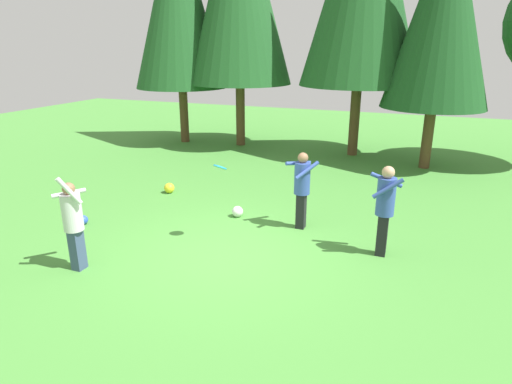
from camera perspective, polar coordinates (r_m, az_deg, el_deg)
name	(u,v)px	position (r m, az deg, el deg)	size (l,w,h in m)	color
ground_plane	(228,252)	(8.60, -3.70, -7.85)	(40.00, 40.00, 0.00)	#478C38
person_thrower	(73,219)	(8.23, -22.79, -3.24)	(0.67, 0.67, 1.79)	#38476B
person_catcher	(302,184)	(9.39, 6.03, 1.04)	(0.74, 0.74, 1.70)	black
person_bystander	(385,203)	(8.43, 16.51, -1.43)	(0.64, 0.57, 1.76)	black
frisbee	(220,167)	(8.53, -4.72, 3.26)	(0.34, 0.32, 0.15)	#2393D1
ball_blue	(83,220)	(10.55, -21.62, -3.41)	(0.21, 0.21, 0.21)	blue
ball_white	(238,212)	(10.24, -2.43, -2.56)	(0.26, 0.26, 0.26)	white
ball_yellow	(169,188)	(12.10, -11.25, 0.52)	(0.28, 0.28, 0.28)	yellow
tree_far_left	(178,1)	(18.29, -10.13, 23.29)	(3.61, 3.61, 8.62)	brown
tree_right	(444,11)	(14.98, 23.28, 20.91)	(3.21, 3.21, 7.66)	brown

